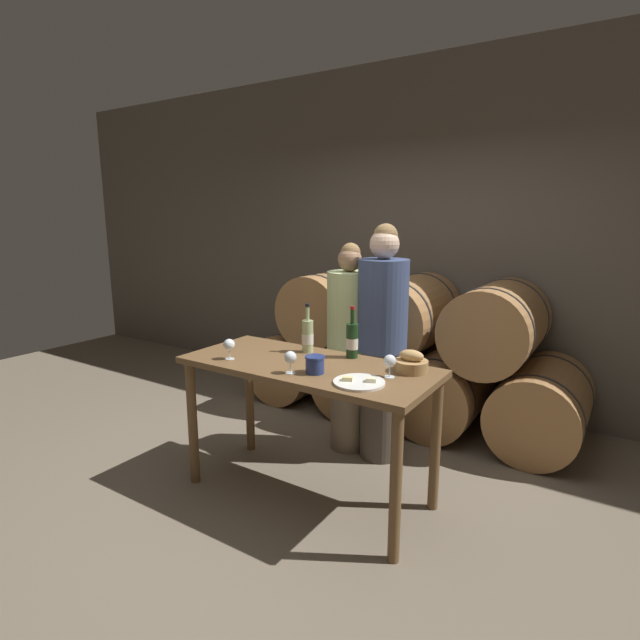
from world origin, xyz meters
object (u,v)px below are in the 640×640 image
object	(u,v)px
wine_bottle_white	(308,336)
wine_glass_far_left	(229,345)
tasting_table	(308,383)
cheese_plate	(359,382)
person_right	(382,343)
wine_bottle_red	(352,340)
person_left	(349,348)
blue_crock	(315,364)
wine_glass_center	(390,362)
wine_glass_left	(290,358)
bread_basket	(411,363)

from	to	relation	value
wine_bottle_white	wine_glass_far_left	distance (m)	0.52
tasting_table	cheese_plate	world-z (taller)	cheese_plate
person_right	wine_bottle_red	bearing A→B (deg)	-88.26
tasting_table	wine_glass_far_left	xyz separation A→B (m)	(-0.47, -0.19, 0.22)
person_left	person_right	world-z (taller)	person_right
wine_bottle_white	blue_crock	xyz separation A→B (m)	(0.29, -0.35, -0.05)
cheese_plate	wine_glass_far_left	bearing A→B (deg)	-177.94
blue_crock	wine_glass_center	distance (m)	0.43
tasting_table	wine_bottle_red	distance (m)	0.39
wine_bottle_white	wine_glass_left	distance (m)	0.47
wine_bottle_red	blue_crock	world-z (taller)	wine_bottle_red
cheese_plate	wine_glass_center	size ratio (longest dim) A/B	2.15
wine_glass_far_left	wine_glass_center	xyz separation A→B (m)	(1.01, 0.22, 0.00)
wine_bottle_white	bread_basket	distance (m)	0.75
wine_glass_left	wine_glass_center	world-z (taller)	same
person_left	wine_bottle_red	size ratio (longest dim) A/B	4.74
tasting_table	wine_glass_center	bearing A→B (deg)	2.86
person_left	wine_glass_left	distance (m)	0.98
wine_glass_left	wine_bottle_white	bearing A→B (deg)	111.86
person_right	wine_glass_center	xyz separation A→B (m)	(0.39, -0.71, 0.10)
cheese_plate	tasting_table	bearing A→B (deg)	160.21
person_left	cheese_plate	xyz separation A→B (m)	(0.57, -0.90, 0.09)
wine_bottle_white	wine_glass_center	bearing A→B (deg)	-15.24
person_left	person_right	bearing A→B (deg)	0.02
wine_bottle_red	bread_basket	size ratio (longest dim) A/B	1.70
wine_bottle_white	wine_glass_left	bearing A→B (deg)	-68.14
tasting_table	wine_glass_center	distance (m)	0.58
bread_basket	wine_bottle_red	bearing A→B (deg)	170.93
blue_crock	wine_glass_center	xyz separation A→B (m)	(0.40, 0.17, 0.04)
wine_bottle_white	cheese_plate	bearing A→B (deg)	-32.27
wine_glass_far_left	wine_glass_center	size ratio (longest dim) A/B	1.00
person_left	wine_bottle_red	bearing A→B (deg)	-58.35
tasting_table	wine_glass_left	world-z (taller)	wine_glass_left
wine_glass_far_left	wine_glass_center	distance (m)	1.04
tasting_table	wine_bottle_white	bearing A→B (deg)	124.35
wine_glass_center	person_left	bearing A→B (deg)	133.31
wine_glass_left	tasting_table	bearing A→B (deg)	96.97
person_right	cheese_plate	bearing A→B (deg)	-71.63
wine_bottle_red	cheese_plate	size ratio (longest dim) A/B	1.18
cheese_plate	wine_glass_left	size ratio (longest dim) A/B	2.15
person_left	wine_glass_left	xyz separation A→B (m)	(0.15, -0.95, 0.18)
wine_glass_center	blue_crock	bearing A→B (deg)	-157.33
tasting_table	cheese_plate	xyz separation A→B (m)	(0.45, -0.16, 0.13)
person_left	tasting_table	bearing A→B (deg)	-80.38
blue_crock	wine_glass_left	distance (m)	0.15
person_left	wine_glass_far_left	bearing A→B (deg)	-110.48
bread_basket	wine_glass_center	bearing A→B (deg)	-110.38
wine_bottle_red	wine_glass_center	distance (m)	0.44
wine_glass_far_left	bread_basket	bearing A→B (deg)	19.82
person_left	wine_glass_left	bearing A→B (deg)	-80.98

